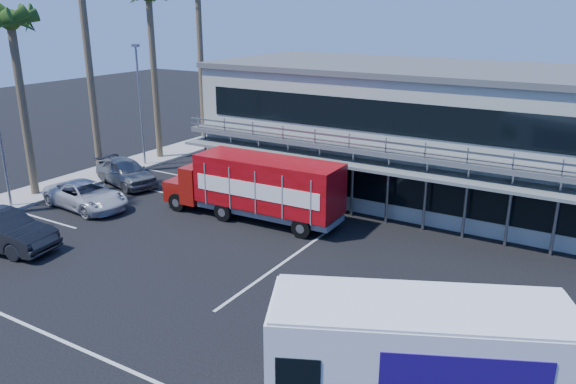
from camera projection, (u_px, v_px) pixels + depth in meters
The scene contains 12 objects.
ground at pixel (206, 277), 22.54m from camera, with size 120.00×120.00×0.00m, color black.
building at pixel (410, 130), 32.08m from camera, with size 22.40×12.00×7.30m.
curb_strip at pixel (77, 181), 34.76m from camera, with size 3.00×32.00×0.16m, color #A5A399.
palm_c at pixel (11, 29), 29.42m from camera, with size 2.80×2.80×10.75m.
palm_e at pixel (149, 3), 37.04m from camera, with size 2.80×2.80×12.25m.
light_pole_far at pixel (140, 100), 37.06m from camera, with size 0.50×0.25×8.09m.
red_truck at pixel (257, 186), 28.11m from camera, with size 9.78×2.60×3.27m.
white_van at pixel (418, 364), 13.84m from camera, with size 7.68×5.36×3.57m.
parked_car_b at pixel (1, 231), 24.90m from camera, with size 1.82×5.23×1.72m, color black.
parked_car_c at pixel (86, 195), 30.10m from camera, with size 2.37×5.15×1.43m, color #BABABC.
parked_car_d at pixel (125, 172), 34.65m from camera, with size 1.85×4.54×1.32m, color #2B2E3A.
parked_car_e at pixel (126, 172), 34.02m from camera, with size 1.96×4.88×1.66m, color slate.
Camera 1 is at (13.35, -15.72, 10.25)m, focal length 35.00 mm.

